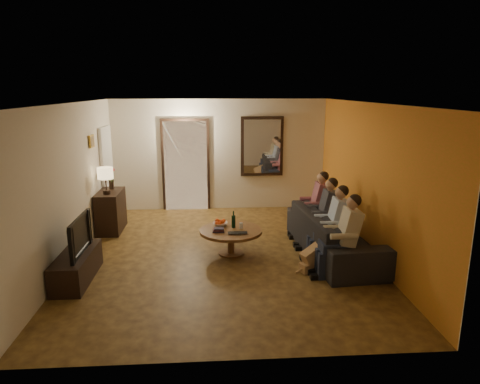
{
  "coord_description": "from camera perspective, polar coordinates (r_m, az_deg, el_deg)",
  "views": [
    {
      "loc": [
        -0.19,
        -7.01,
        2.83
      ],
      "look_at": [
        0.3,
        0.3,
        1.05
      ],
      "focal_mm": 32.0,
      "sensor_mm": 36.0,
      "label": 1
    }
  ],
  "objects": [
    {
      "name": "dog",
      "position": [
        6.95,
        9.98,
        -8.09
      ],
      "size": [
        0.61,
        0.44,
        0.56
      ],
      "primitive_type": null,
      "rotation": [
        0.0,
        0.0,
        0.41
      ],
      "color": "tan",
      "rests_on": "floor"
    },
    {
      "name": "tv_stand",
      "position": [
        7.0,
        -20.93,
        -9.26
      ],
      "size": [
        0.45,
        1.28,
        0.43
      ],
      "primitive_type": "cube",
      "color": "black",
      "rests_on": "floor"
    },
    {
      "name": "back_wall",
      "position": [
        10.13,
        -2.74,
        4.95
      ],
      "size": [
        5.0,
        0.02,
        2.6
      ],
      "primitive_type": "cube",
      "color": "beige",
      "rests_on": "floor"
    },
    {
      "name": "table_lamp",
      "position": [
        8.69,
        -17.47,
        1.45
      ],
      "size": [
        0.3,
        0.3,
        0.54
      ],
      "primitive_type": null,
      "color": "beige",
      "rests_on": "dresser"
    },
    {
      "name": "framed_art",
      "position": [
        8.67,
        -19.18,
        6.41
      ],
      "size": [
        0.03,
        0.28,
        0.24
      ],
      "primitive_type": "cube",
      "color": "#B28C33",
      "rests_on": "left_wall"
    },
    {
      "name": "fridge_glimpse",
      "position": [
        10.19,
        -5.81,
        2.66
      ],
      "size": [
        0.45,
        0.03,
        1.7
      ],
      "primitive_type": "cube",
      "color": "silver",
      "rests_on": "floor"
    },
    {
      "name": "wine_bottle",
      "position": [
        7.48,
        -0.87,
        -3.64
      ],
      "size": [
        0.07,
        0.07,
        0.31
      ],
      "primitive_type": null,
      "color": "black",
      "rests_on": "coffee_table"
    },
    {
      "name": "ceiling",
      "position": [
        7.02,
        -2.33,
        11.77
      ],
      "size": [
        5.0,
        6.0,
        0.01
      ],
      "primitive_type": "cube",
      "color": "white",
      "rests_on": "back_wall"
    },
    {
      "name": "book_stack",
      "position": [
        7.32,
        -2.91,
        -5.04
      ],
      "size": [
        0.2,
        0.15,
        0.07
      ],
      "primitive_type": null,
      "color": "black",
      "rests_on": "coffee_table"
    },
    {
      "name": "dresser",
      "position": [
        9.06,
        -16.85,
        -2.45
      ],
      "size": [
        0.45,
        0.92,
        0.82
      ],
      "primitive_type": "cube",
      "color": "black",
      "rests_on": "floor"
    },
    {
      "name": "oranges",
      "position": [
        7.61,
        -2.65,
        -3.8
      ],
      "size": [
        0.2,
        0.2,
        0.08
      ],
      "primitive_type": null,
      "color": "#FF4F15",
      "rests_on": "bowl"
    },
    {
      "name": "white_door",
      "position": [
        9.75,
        -17.25,
        2.34
      ],
      "size": [
        0.06,
        0.85,
        2.04
      ],
      "primitive_type": "cube",
      "color": "white",
      "rests_on": "floor"
    },
    {
      "name": "tv",
      "position": [
        6.83,
        -21.28,
        -5.42
      ],
      "size": [
        0.97,
        0.13,
        0.56
      ],
      "primitive_type": "imported",
      "rotation": [
        0.0,
        0.0,
        1.57
      ],
      "color": "black",
      "rests_on": "tv_stand"
    },
    {
      "name": "wine_glass",
      "position": [
        7.48,
        0.15,
        -4.51
      ],
      "size": [
        0.06,
        0.06,
        0.1
      ],
      "primitive_type": "cylinder",
      "color": "silver",
      "rests_on": "coffee_table"
    },
    {
      "name": "kitchen_doorway",
      "position": [
        10.17,
        -7.24,
        3.46
      ],
      "size": [
        1.0,
        0.06,
        2.1
      ],
      "primitive_type": "cube",
      "color": "#FFE0A5",
      "rests_on": "floor"
    },
    {
      "name": "mirror_frame",
      "position": [
        10.13,
        2.95,
        6.09
      ],
      "size": [
        1.0,
        0.05,
        1.4
      ],
      "primitive_type": "cube",
      "color": "black",
      "rests_on": "back_wall"
    },
    {
      "name": "person_a",
      "position": [
        6.72,
        13.79,
        -6.14
      ],
      "size": [
        0.6,
        0.4,
        1.2
      ],
      "primitive_type": null,
      "color": "tan",
      "rests_on": "sofa"
    },
    {
      "name": "front_wall",
      "position": [
        4.3,
        -1.03,
        -7.2
      ],
      "size": [
        5.0,
        0.02,
        2.6
      ],
      "primitive_type": "cube",
      "color": "beige",
      "rests_on": "floor"
    },
    {
      "name": "orange_accent",
      "position": [
        7.66,
        16.74,
        1.55
      ],
      "size": [
        0.01,
        6.0,
        2.6
      ],
      "primitive_type": "cube",
      "color": "orange",
      "rests_on": "right_wall"
    },
    {
      "name": "person_c",
      "position": [
        7.81,
        11.17,
        -3.2
      ],
      "size": [
        0.6,
        0.4,
        1.2
      ],
      "primitive_type": null,
      "color": "tan",
      "rests_on": "sofa"
    },
    {
      "name": "left_wall",
      "position": [
        7.54,
        -21.6,
        0.97
      ],
      "size": [
        0.02,
        6.0,
        2.6
      ],
      "primitive_type": "cube",
      "color": "beige",
      "rests_on": "floor"
    },
    {
      "name": "art_canvas",
      "position": [
        8.67,
        -19.08,
        6.42
      ],
      "size": [
        0.01,
        0.22,
        0.18
      ],
      "primitive_type": "cube",
      "color": "brown",
      "rests_on": "left_wall"
    },
    {
      "name": "bowl",
      "position": [
        7.63,
        -2.65,
        -4.29
      ],
      "size": [
        0.26,
        0.26,
        0.06
      ],
      "primitive_type": "imported",
      "color": "white",
      "rests_on": "coffee_table"
    },
    {
      "name": "person_b",
      "position": [
        7.26,
        12.38,
        -4.56
      ],
      "size": [
        0.6,
        0.4,
        1.2
      ],
      "primitive_type": null,
      "color": "tan",
      "rests_on": "sofa"
    },
    {
      "name": "coffee_table",
      "position": [
        7.51,
        -1.21,
        -6.65
      ],
      "size": [
        1.24,
        1.24,
        0.45
      ],
      "primitive_type": "cylinder",
      "rotation": [
        0.0,
        0.0,
        -0.15
      ],
      "color": "brown",
      "rests_on": "floor"
    },
    {
      "name": "person_d",
      "position": [
        8.37,
        10.13,
        -2.02
      ],
      "size": [
        0.6,
        0.4,
        1.2
      ],
      "primitive_type": null,
      "color": "tan",
      "rests_on": "sofa"
    },
    {
      "name": "door_trim",
      "position": [
        10.16,
        -7.24,
        3.45
      ],
      "size": [
        1.12,
        0.04,
        2.22
      ],
      "primitive_type": "cube",
      "color": "black",
      "rests_on": "floor"
    },
    {
      "name": "flower_vase",
      "position": [
        9.12,
        -16.82,
        1.73
      ],
      "size": [
        0.14,
        0.14,
        0.44
      ],
      "primitive_type": null,
      "color": "red",
      "rests_on": "dresser"
    },
    {
      "name": "right_wall",
      "position": [
        7.66,
        16.81,
        1.55
      ],
      "size": [
        0.02,
        6.0,
        2.6
      ],
      "primitive_type": "cube",
      "color": "beige",
      "rests_on": "floor"
    },
    {
      "name": "sofa",
      "position": [
        7.63,
        12.4,
        -5.45
      ],
      "size": [
        2.64,
        1.2,
        0.75
      ],
      "primitive_type": "imported",
      "rotation": [
        0.0,
        0.0,
        1.65
      ],
      "color": "black",
      "rests_on": "floor"
    },
    {
      "name": "floor",
      "position": [
        7.56,
        -2.14,
        -8.33
      ],
      "size": [
        5.0,
        6.0,
        0.01
      ],
      "primitive_type": "cube",
      "color": "#3C2610",
      "rests_on": "ground"
    },
    {
      "name": "laptop",
      "position": [
        7.17,
        -0.31,
        -5.62
      ],
      "size": [
        0.33,
        0.21,
        0.03
      ],
      "primitive_type": "imported",
      "rotation": [
        0.0,
        0.0,
        -0.01
      ],
      "color": "black",
      "rests_on": "coffee_table"
    },
    {
      "name": "mirror_glass",
      "position": [
        10.1,
        2.97,
        6.07
      ],
      "size": [
        0.86,
        0.02,
        1.26
      ],
      "primitive_type": "cube",
      "color": "white",
      "rests_on": "back_wall"
    }
  ]
}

